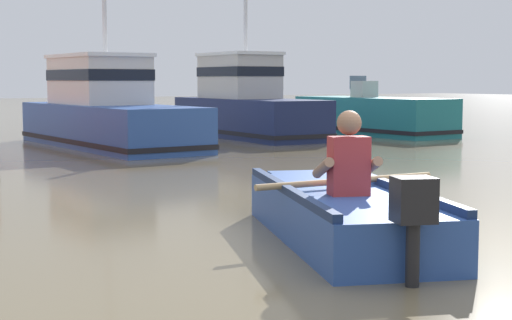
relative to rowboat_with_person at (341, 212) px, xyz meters
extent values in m
plane|color=#7A6B4C|center=(0.62, -0.74, -0.25)|extent=(120.00, 120.00, 0.00)
cube|color=#2D519E|center=(-0.03, -0.07, -0.03)|extent=(2.14, 3.29, 0.44)
cube|color=#2D519E|center=(0.60, 1.55, -0.03)|extent=(0.71, 0.59, 0.42)
cube|color=navy|center=(-0.50, 0.12, 0.22)|extent=(1.17, 2.86, 0.08)
cube|color=navy|center=(0.45, -0.25, 0.22)|extent=(1.17, 2.86, 0.08)
cube|color=#3C62B2|center=(-0.06, -0.16, 0.15)|extent=(1.04, 0.63, 0.06)
cylinder|color=black|center=(-0.62, -1.60, 0.02)|extent=(0.13, 0.13, 0.54)
cube|color=black|center=(-0.62, -1.60, 0.37)|extent=(0.35, 0.32, 0.32)
cube|color=#B23333|center=(-0.08, -0.21, 0.45)|extent=(0.40, 0.33, 0.52)
sphere|color=#9E7051|center=(-0.08, -0.21, 0.83)|extent=(0.22, 0.22, 0.22)
cylinder|color=#9E7051|center=(-0.27, -0.08, 0.43)|extent=(0.24, 0.43, 0.23)
cylinder|color=#9E7051|center=(0.14, -0.24, 0.43)|extent=(0.24, 0.43, 0.23)
cylinder|color=tan|center=(0.24, 0.21, 0.25)|extent=(2.00, 0.17, 0.06)
cube|color=#2D519E|center=(2.04, 10.76, 0.21)|extent=(2.09, 6.09, 0.92)
cube|color=black|center=(2.04, 10.76, -0.09)|extent=(2.13, 6.13, 0.10)
cube|color=silver|center=(2.02, 11.30, 1.18)|extent=(1.56, 2.58, 1.03)
cube|color=black|center=(2.02, 11.30, 1.31)|extent=(1.59, 2.61, 0.24)
cube|color=white|center=(2.02, 11.30, 1.74)|extent=(1.64, 2.71, 0.08)
cylinder|color=silver|center=(2.04, 10.91, 2.40)|extent=(0.10, 0.10, 3.46)
cube|color=#19234C|center=(6.12, 11.61, 0.24)|extent=(1.85, 5.33, 0.99)
cube|color=black|center=(6.12, 11.61, -0.08)|extent=(1.89, 5.37, 0.10)
cube|color=beige|center=(6.14, 12.08, 1.28)|extent=(1.38, 2.26, 1.09)
cube|color=black|center=(6.14, 12.08, 1.42)|extent=(1.41, 2.29, 0.24)
cube|color=white|center=(6.14, 12.08, 1.87)|extent=(1.45, 2.37, 0.08)
cylinder|color=silver|center=(6.13, 11.74, 2.52)|extent=(0.10, 0.10, 3.56)
cube|color=#1E727A|center=(9.53, 10.75, 0.25)|extent=(1.76, 4.85, 0.99)
cube|color=black|center=(9.53, 10.75, -0.08)|extent=(1.80, 4.89, 0.10)
cube|color=beige|center=(9.51, 11.11, 0.96)|extent=(0.58, 0.52, 0.44)
cube|color=slate|center=(9.51, 11.37, 1.14)|extent=(0.57, 0.06, 0.36)
camera|label=1|loc=(-4.48, -5.69, 1.20)|focal=55.94mm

